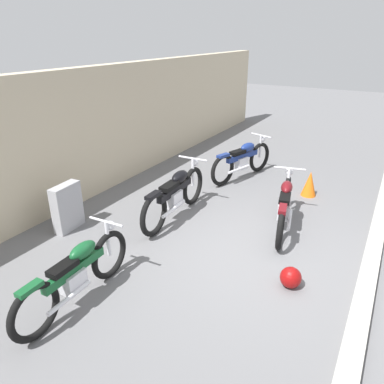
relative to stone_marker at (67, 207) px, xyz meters
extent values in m
plane|color=slate|center=(0.91, -3.17, -0.43)|extent=(40.00, 40.00, 0.00)
cube|color=beige|center=(0.91, 0.78, 0.90)|extent=(18.00, 0.30, 2.66)
cube|color=#B7B2A8|center=(0.91, -4.86, -0.37)|extent=(18.00, 0.24, 0.12)
cube|color=#9E9EA3|center=(0.00, 0.00, 0.00)|extent=(0.60, 0.24, 0.85)
sphere|color=maroon|center=(0.35, -3.93, -0.28)|extent=(0.30, 0.30, 0.30)
cone|color=orange|center=(3.64, -3.40, -0.15)|extent=(0.32, 0.32, 0.55)
torus|color=black|center=(4.55, -1.92, -0.05)|extent=(0.74, 0.31, 0.75)
torus|color=black|center=(3.23, -1.52, -0.05)|extent=(0.74, 0.31, 0.75)
cube|color=silver|center=(3.84, -1.70, -0.03)|extent=(0.37, 0.29, 0.29)
cube|color=navy|center=(3.89, -1.72, 0.13)|extent=(1.04, 0.40, 0.12)
ellipsoid|color=navy|center=(4.06, -1.77, 0.32)|extent=(0.49, 0.33, 0.21)
cube|color=black|center=(3.71, -1.67, 0.27)|extent=(0.45, 0.30, 0.08)
cube|color=navy|center=(3.23, -1.52, 0.30)|extent=(0.35, 0.21, 0.06)
cylinder|color=silver|center=(4.55, -1.92, 0.23)|extent=(0.06, 0.06, 0.56)
cylinder|color=silver|center=(4.55, -1.92, 0.51)|extent=(0.21, 0.58, 0.04)
sphere|color=silver|center=(4.63, -1.94, 0.41)|extent=(0.14, 0.14, 0.14)
cylinder|color=silver|center=(3.61, -1.76, -0.10)|extent=(0.70, 0.27, 0.06)
torus|color=black|center=(2.04, -1.40, -0.04)|extent=(0.79, 0.13, 0.78)
torus|color=black|center=(0.59, -1.46, -0.04)|extent=(0.79, 0.13, 0.78)
cube|color=silver|center=(1.26, -1.43, -0.01)|extent=(0.35, 0.23, 0.30)
cube|color=black|center=(1.31, -1.43, 0.16)|extent=(1.10, 0.15, 0.13)
ellipsoid|color=black|center=(1.50, -1.42, 0.35)|extent=(0.48, 0.23, 0.21)
cube|color=black|center=(1.12, -1.44, 0.30)|extent=(0.44, 0.21, 0.09)
cube|color=black|center=(0.59, -1.46, 0.33)|extent=(0.35, 0.14, 0.06)
cylinder|color=silver|center=(2.04, -1.40, 0.26)|extent=(0.06, 0.06, 0.59)
cylinder|color=silver|center=(2.04, -1.40, 0.55)|extent=(0.06, 0.62, 0.04)
sphere|color=silver|center=(2.12, -1.40, 0.45)|extent=(0.15, 0.15, 0.15)
cylinder|color=silver|center=(1.05, -1.57, -0.09)|extent=(0.75, 0.09, 0.06)
torus|color=black|center=(2.59, -3.19, -0.06)|extent=(0.74, 0.24, 0.73)
torus|color=black|center=(1.27, -3.48, -0.06)|extent=(0.74, 0.24, 0.73)
cube|color=silver|center=(1.88, -3.35, -0.04)|extent=(0.36, 0.26, 0.28)
cube|color=#590F14|center=(1.93, -3.34, 0.12)|extent=(1.03, 0.32, 0.12)
ellipsoid|color=#590F14|center=(2.11, -3.30, 0.30)|extent=(0.48, 0.29, 0.20)
cube|color=black|center=(1.75, -3.38, 0.25)|extent=(0.43, 0.26, 0.08)
cube|color=#590F14|center=(1.27, -3.48, 0.28)|extent=(0.34, 0.19, 0.06)
cylinder|color=silver|center=(2.59, -3.19, 0.22)|extent=(0.06, 0.06, 0.55)
cylinder|color=silver|center=(2.59, -3.19, 0.49)|extent=(0.16, 0.58, 0.04)
sphere|color=silver|center=(2.67, -3.18, 0.39)|extent=(0.14, 0.14, 0.14)
cylinder|color=silver|center=(1.71, -3.51, -0.11)|extent=(0.70, 0.21, 0.06)
torus|color=black|center=(-0.70, -1.59, -0.07)|extent=(0.71, 0.11, 0.71)
torus|color=black|center=(-2.01, -1.64, -0.07)|extent=(0.71, 0.11, 0.71)
cube|color=silver|center=(-1.40, -1.62, -0.05)|extent=(0.32, 0.21, 0.27)
cube|color=#145128|center=(-1.35, -1.62, 0.10)|extent=(1.00, 0.14, 0.12)
ellipsoid|color=#145128|center=(-1.18, -1.61, 0.28)|extent=(0.44, 0.21, 0.19)
cube|color=black|center=(-1.53, -1.62, 0.23)|extent=(0.40, 0.19, 0.08)
cube|color=#145128|center=(-2.01, -1.64, 0.26)|extent=(0.32, 0.13, 0.06)
cylinder|color=silver|center=(-0.70, -1.59, 0.20)|extent=(0.05, 0.05, 0.54)
cylinder|color=silver|center=(-0.70, -1.59, 0.46)|extent=(0.06, 0.57, 0.04)
sphere|color=silver|center=(-0.62, -1.59, 0.37)|extent=(0.14, 0.14, 0.14)
cylinder|color=silver|center=(-1.59, -1.74, -0.12)|extent=(0.68, 0.08, 0.06)
camera|label=1|loc=(-3.93, -4.80, 2.84)|focal=34.02mm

